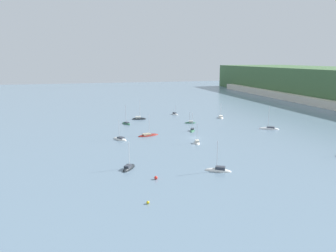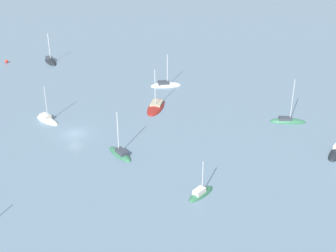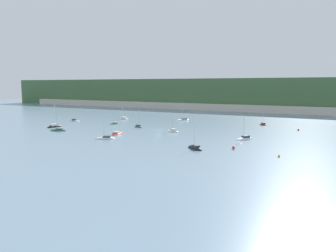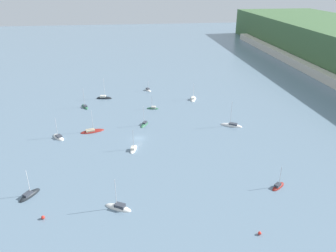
% 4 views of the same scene
% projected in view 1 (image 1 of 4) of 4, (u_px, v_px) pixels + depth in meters
% --- Properties ---
extents(ground_plane, '(600.00, 600.00, 0.00)m').
position_uv_depth(ground_plane, '(195.00, 138.00, 123.75)').
color(ground_plane, slate).
extents(sailboat_0, '(5.03, 9.08, 8.81)m').
position_uv_depth(sailboat_0, '(148.00, 135.00, 126.91)').
color(sailboat_0, maroon).
rests_on(sailboat_0, ground_plane).
extents(sailboat_1, '(7.91, 4.39, 8.20)m').
position_uv_depth(sailboat_1, '(221.00, 118.00, 165.37)').
color(sailboat_1, white).
rests_on(sailboat_1, ground_plane).
extents(sailboat_2, '(5.42, 3.55, 5.54)m').
position_uv_depth(sailboat_2, '(175.00, 114.00, 174.99)').
color(sailboat_2, white).
rests_on(sailboat_2, ground_plane).
extents(sailboat_3, '(6.24, 3.28, 7.72)m').
position_uv_depth(sailboat_3, '(197.00, 143.00, 115.82)').
color(sailboat_3, white).
rests_on(sailboat_3, ground_plane).
extents(sailboat_4, '(6.23, 4.29, 8.28)m').
position_uv_depth(sailboat_4, '(192.00, 131.00, 135.09)').
color(sailboat_4, '#2D6647').
rests_on(sailboat_4, ground_plane).
extents(sailboat_6, '(6.57, 5.25, 8.44)m').
position_uv_depth(sailboat_6, '(129.00, 168.00, 88.70)').
color(sailboat_6, black).
rests_on(sailboat_6, ground_plane).
extents(sailboat_7, '(3.60, 7.38, 10.44)m').
position_uv_depth(sailboat_7, '(139.00, 119.00, 161.22)').
color(sailboat_7, black).
rests_on(sailboat_7, ground_plane).
extents(sailboat_8, '(6.90, 4.21, 9.33)m').
position_uv_depth(sailboat_8, '(126.00, 124.00, 149.54)').
color(sailboat_8, '#2D6647').
rests_on(sailboat_8, ground_plane).
extents(sailboat_9, '(5.27, 7.22, 9.02)m').
position_uv_depth(sailboat_9, '(218.00, 171.00, 86.91)').
color(sailboat_9, white).
rests_on(sailboat_9, ground_plane).
extents(sailboat_10, '(6.91, 5.78, 8.01)m').
position_uv_depth(sailboat_10, '(120.00, 139.00, 120.77)').
color(sailboat_10, white).
rests_on(sailboat_10, ground_plane).
extents(sailboat_11, '(5.94, 8.43, 10.73)m').
position_uv_depth(sailboat_11, '(269.00, 129.00, 138.44)').
color(sailboat_11, white).
rests_on(sailboat_11, ground_plane).
extents(sailboat_12, '(2.86, 5.41, 5.96)m').
position_uv_depth(sailboat_12, '(190.00, 123.00, 151.60)').
color(sailboat_12, '#2D6647').
rests_on(sailboat_12, ground_plane).
extents(mooring_buoy_0, '(0.63, 0.63, 0.63)m').
position_uv_depth(mooring_buoy_0, '(148.00, 202.00, 67.25)').
color(mooring_buoy_0, yellow).
rests_on(mooring_buoy_0, ground_plane).
extents(mooring_buoy_1, '(0.85, 0.85, 0.85)m').
position_uv_depth(mooring_buoy_1, '(156.00, 178.00, 80.92)').
color(mooring_buoy_1, red).
rests_on(mooring_buoy_1, ground_plane).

